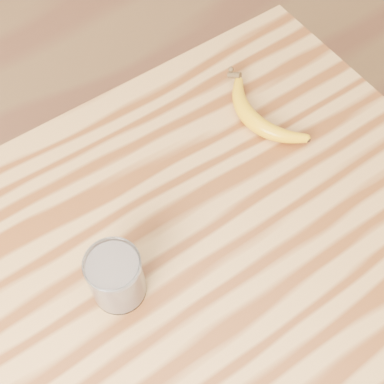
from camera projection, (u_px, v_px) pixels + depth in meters
room at (99, 122)px, 0.43m from camera, size 4.04×4.04×2.70m
table at (149, 329)px, 0.93m from camera, size 1.20×0.80×0.90m
smoothie_glass at (116, 277)px, 0.78m from camera, size 0.08×0.08×0.10m
banana at (253, 121)px, 0.97m from camera, size 0.12×0.27×0.03m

